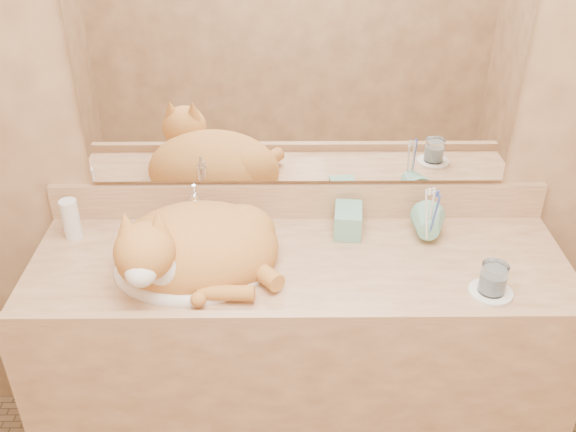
{
  "coord_description": "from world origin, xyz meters",
  "views": [
    {
      "loc": [
        -0.05,
        -0.81,
        1.97
      ],
      "look_at": [
        -0.03,
        0.7,
        1.03
      ],
      "focal_mm": 40.0,
      "sensor_mm": 36.0,
      "label": 1
    }
  ],
  "objects_px": {
    "water_glass": "(493,278)",
    "cat": "(192,246)",
    "vanity_counter": "(298,368)",
    "sink_basin": "(189,249)",
    "soap_dispenser": "(349,217)",
    "toothbrush_cup": "(428,233)"
  },
  "relations": [
    {
      "from": "water_glass",
      "to": "cat",
      "type": "bearing_deg",
      "value": 172.16
    },
    {
      "from": "vanity_counter",
      "to": "sink_basin",
      "type": "distance_m",
      "value": 0.59
    },
    {
      "from": "soap_dispenser",
      "to": "toothbrush_cup",
      "type": "distance_m",
      "value": 0.25
    },
    {
      "from": "vanity_counter",
      "to": "soap_dispenser",
      "type": "height_order",
      "value": "soap_dispenser"
    },
    {
      "from": "cat",
      "to": "soap_dispenser",
      "type": "xyz_separation_m",
      "value": [
        0.46,
        0.14,
        0.01
      ]
    },
    {
      "from": "sink_basin",
      "to": "water_glass",
      "type": "xyz_separation_m",
      "value": [
        0.84,
        -0.12,
        -0.02
      ]
    },
    {
      "from": "sink_basin",
      "to": "toothbrush_cup",
      "type": "bearing_deg",
      "value": 20.12
    },
    {
      "from": "sink_basin",
      "to": "cat",
      "type": "bearing_deg",
      "value": -38.77
    },
    {
      "from": "sink_basin",
      "to": "soap_dispenser",
      "type": "distance_m",
      "value": 0.48
    },
    {
      "from": "soap_dispenser",
      "to": "water_glass",
      "type": "distance_m",
      "value": 0.45
    },
    {
      "from": "water_glass",
      "to": "vanity_counter",
      "type": "bearing_deg",
      "value": 164.56
    },
    {
      "from": "cat",
      "to": "soap_dispenser",
      "type": "distance_m",
      "value": 0.48
    },
    {
      "from": "vanity_counter",
      "to": "water_glass",
      "type": "bearing_deg",
      "value": -15.44
    },
    {
      "from": "soap_dispenser",
      "to": "sink_basin",
      "type": "bearing_deg",
      "value": -158.71
    },
    {
      "from": "toothbrush_cup",
      "to": "sink_basin",
      "type": "bearing_deg",
      "value": -171.76
    },
    {
      "from": "vanity_counter",
      "to": "toothbrush_cup",
      "type": "bearing_deg",
      "value": 11.9
    },
    {
      "from": "water_glass",
      "to": "toothbrush_cup",
      "type": "bearing_deg",
      "value": 120.32
    },
    {
      "from": "vanity_counter",
      "to": "soap_dispenser",
      "type": "bearing_deg",
      "value": 35.62
    },
    {
      "from": "vanity_counter",
      "to": "cat",
      "type": "relative_size",
      "value": 3.36
    },
    {
      "from": "sink_basin",
      "to": "soap_dispenser",
      "type": "relative_size",
      "value": 2.31
    },
    {
      "from": "vanity_counter",
      "to": "toothbrush_cup",
      "type": "relative_size",
      "value": 14.54
    },
    {
      "from": "cat",
      "to": "toothbrush_cup",
      "type": "xyz_separation_m",
      "value": [
        0.7,
        0.11,
        -0.03
      ]
    }
  ]
}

